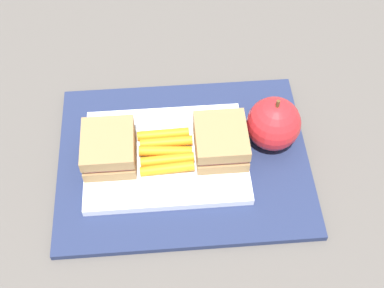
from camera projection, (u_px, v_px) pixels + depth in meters
name	position (u px, v px, depth m)	size (l,w,h in m)	color
ground_plane	(183.00, 161.00, 0.75)	(2.40, 2.40, 0.00)	#56514C
lunchbag_mat	(183.00, 159.00, 0.74)	(0.36, 0.28, 0.01)	navy
food_tray	(166.00, 156.00, 0.73)	(0.23, 0.17, 0.01)	white
sandwich_half_left	(109.00, 148.00, 0.71)	(0.07, 0.08, 0.04)	#9E7A4C
sandwich_half_right	(221.00, 141.00, 0.71)	(0.07, 0.08, 0.04)	#9E7A4C
carrot_sticks_bundle	(166.00, 151.00, 0.72)	(0.08, 0.07, 0.02)	orange
apple	(274.00, 124.00, 0.73)	(0.08, 0.08, 0.09)	red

